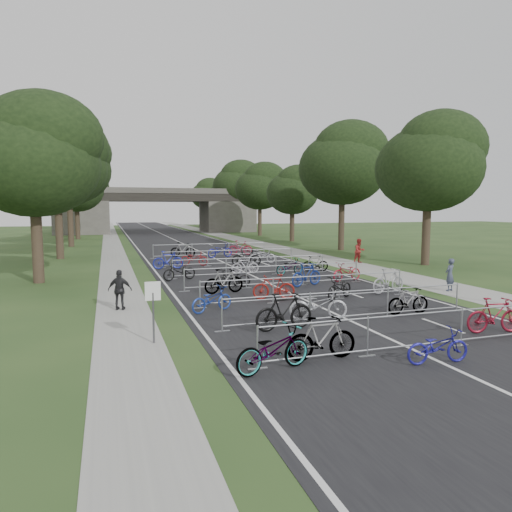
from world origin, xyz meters
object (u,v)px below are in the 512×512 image
(park_sign, at_px, (153,301))
(pedestrian_a, at_px, (450,275))
(pedestrian_c, at_px, (120,290))
(overpass_bridge, at_px, (158,211))
(bike_0, at_px, (273,350))
(pedestrian_b, at_px, (359,251))
(bike_2, at_px, (438,347))
(bike_1, at_px, (322,339))

(park_sign, bearing_deg, pedestrian_a, 16.50)
(pedestrian_a, bearing_deg, pedestrian_c, -25.27)
(park_sign, xyz_separation_m, pedestrian_c, (-0.80, 4.86, -0.48))
(overpass_bridge, height_order, pedestrian_c, overpass_bridge)
(bike_0, bearing_deg, pedestrian_b, -50.50)
(park_sign, height_order, pedestrian_c, park_sign)
(bike_2, bearing_deg, pedestrian_b, -20.76)
(bike_0, bearing_deg, pedestrian_a, -72.01)
(bike_1, height_order, bike_2, bike_1)
(bike_1, relative_size, pedestrian_c, 1.22)
(overpass_bridge, height_order, bike_1, overpass_bridge)
(bike_1, distance_m, pedestrian_a, 12.43)
(overpass_bridge, bearing_deg, pedestrian_c, -97.57)
(pedestrian_a, bearing_deg, bike_0, 9.81)
(overpass_bridge, xyz_separation_m, bike_0, (-4.30, -65.27, -2.99))
(overpass_bridge, xyz_separation_m, park_sign, (-6.80, -62.00, -2.27))
(bike_1, height_order, pedestrian_b, pedestrian_b)
(overpass_bridge, xyz_separation_m, bike_1, (-2.81, -64.87, -2.96))
(pedestrian_a, bearing_deg, bike_2, 24.74)
(park_sign, xyz_separation_m, bike_1, (3.99, -2.87, -0.69))
(pedestrian_c, bearing_deg, pedestrian_a, -165.73)
(park_sign, xyz_separation_m, pedestrian_a, (14.21, 4.21, -0.49))
(bike_2, relative_size, pedestrian_a, 1.10)
(park_sign, bearing_deg, bike_0, -52.60)
(overpass_bridge, distance_m, pedestrian_b, 47.61)
(bike_1, distance_m, pedestrian_c, 9.09)
(bike_0, xyz_separation_m, bike_2, (4.15, -0.77, -0.10))
(bike_0, xyz_separation_m, bike_1, (1.49, 0.40, 0.03))
(overpass_bridge, height_order, bike_0, overpass_bridge)
(pedestrian_b, bearing_deg, overpass_bridge, 95.97)
(pedestrian_a, distance_m, pedestrian_b, 11.30)
(park_sign, relative_size, pedestrian_b, 1.04)
(bike_0, bearing_deg, bike_2, -115.03)
(overpass_bridge, relative_size, bike_1, 16.22)
(pedestrian_b, relative_size, pedestrian_c, 1.11)
(pedestrian_b, bearing_deg, pedestrian_a, -104.33)
(overpass_bridge, distance_m, bike_0, 65.48)
(overpass_bridge, bearing_deg, bike_2, -90.13)
(bike_1, height_order, pedestrian_c, pedestrian_c)
(overpass_bridge, height_order, pedestrian_b, overpass_bridge)
(overpass_bridge, relative_size, bike_2, 18.16)
(bike_1, bearing_deg, overpass_bridge, -0.34)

